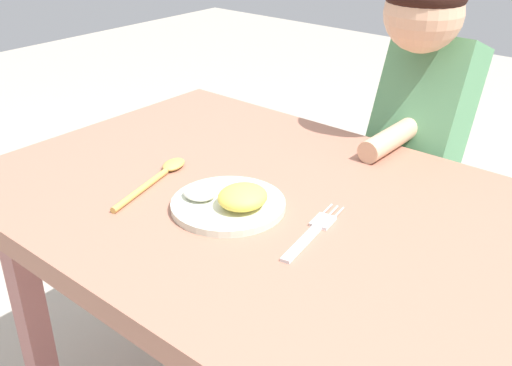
% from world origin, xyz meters
% --- Properties ---
extents(dining_table, '(1.11, 0.75, 0.70)m').
position_xyz_m(dining_table, '(0.00, 0.00, 0.62)').
color(dining_table, '#A16954').
rests_on(dining_table, ground_plane).
extents(plate, '(0.20, 0.20, 0.05)m').
position_xyz_m(plate, '(-0.03, -0.07, 0.71)').
color(plate, beige).
rests_on(plate, dining_table).
extents(fork, '(0.05, 0.20, 0.01)m').
position_xyz_m(fork, '(0.13, -0.05, 0.70)').
color(fork, silver).
rests_on(fork, dining_table).
extents(spoon, '(0.09, 0.23, 0.02)m').
position_xyz_m(spoon, '(-0.22, -0.07, 0.70)').
color(spoon, tan).
rests_on(spoon, dining_table).
extents(person, '(0.19, 0.38, 1.05)m').
position_xyz_m(person, '(0.05, 0.50, 0.56)').
color(person, '#394465').
rests_on(person, ground_plane).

